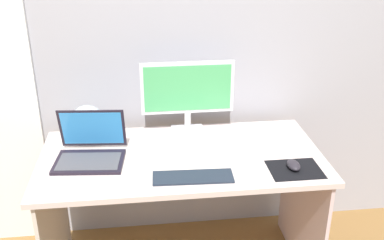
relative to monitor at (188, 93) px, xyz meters
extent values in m
cube|color=#A1A0A7|center=(-0.06, 0.18, 0.27)|extent=(6.00, 0.04, 2.50)
cube|color=beige|center=(-0.06, -0.27, -0.25)|extent=(1.43, 0.72, 0.03)
cube|color=beige|center=(-0.74, -0.27, -0.62)|extent=(0.02, 0.68, 0.72)
cube|color=beige|center=(0.61, -0.27, -0.62)|extent=(0.02, 0.68, 0.72)
cube|color=silver|center=(0.00, 0.00, -0.23)|extent=(0.18, 0.14, 0.01)
cylinder|color=silver|center=(0.00, 0.00, -0.17)|extent=(0.04, 0.04, 0.10)
cube|color=silver|center=(0.00, 0.00, 0.03)|extent=(0.51, 0.02, 0.29)
cube|color=#4CB266|center=(0.00, -0.01, 0.03)|extent=(0.47, 0.00, 0.25)
cube|color=black|center=(-0.52, -0.31, -0.22)|extent=(0.35, 0.26, 0.02)
cube|color=#47474C|center=(-0.52, -0.32, -0.22)|extent=(0.31, 0.20, 0.00)
cube|color=black|center=(-0.51, -0.17, -0.11)|extent=(0.34, 0.09, 0.22)
cube|color=#338CD8|center=(-0.51, -0.17, -0.11)|extent=(0.31, 0.07, 0.19)
sphere|color=silver|center=(-0.55, -0.01, -0.14)|extent=(0.19, 0.19, 0.19)
cube|color=#1D2632|center=(-0.03, -0.50, -0.23)|extent=(0.38, 0.14, 0.01)
cube|color=black|center=(0.46, -0.49, -0.23)|extent=(0.25, 0.20, 0.00)
ellipsoid|color=#252127|center=(0.46, -0.48, -0.21)|extent=(0.06, 0.10, 0.04)
camera|label=1|loc=(-0.25, -2.30, 0.87)|focal=42.25mm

